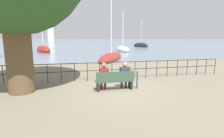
{
  "coord_description": "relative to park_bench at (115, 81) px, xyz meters",
  "views": [
    {
      "loc": [
        -1.91,
        -7.73,
        2.38
      ],
      "look_at": [
        0.0,
        0.5,
        0.9
      ],
      "focal_mm": 28.0,
      "sensor_mm": 36.0,
      "label": 1
    }
  ],
  "objects": [
    {
      "name": "harbor_water",
      "position": [
        0.0,
        159.87,
        -0.43
      ],
      "size": [
        600.0,
        300.0,
        0.01
      ],
      "color": "slate",
      "rests_on": "ground_plane"
    },
    {
      "name": "sailboat_3",
      "position": [
        17.67,
        39.92,
        -0.06
      ],
      "size": [
        3.61,
        6.41,
        7.66
      ],
      "rotation": [
        0.0,
        0.0,
        0.24
      ],
      "color": "black",
      "rests_on": "ground_plane"
    },
    {
      "name": "promenade_railing",
      "position": [
        -0.0,
        2.11,
        0.26
      ],
      "size": [
        15.08,
        0.04,
        1.05
      ],
      "color": "black",
      "rests_on": "ground_plane"
    },
    {
      "name": "park_bench",
      "position": [
        0.0,
        0.0,
        0.0
      ],
      "size": [
        1.78,
        0.45,
        0.9
      ],
      "color": "#334C38",
      "rests_on": "ground_plane"
    },
    {
      "name": "sailboat_2",
      "position": [
        -12.31,
        34.53,
        -0.11
      ],
      "size": [
        4.45,
        6.02,
        10.04
      ],
      "rotation": [
        0.0,
        0.0,
        -0.39
      ],
      "color": "silver",
      "rests_on": "ground_plane"
    },
    {
      "name": "harbor_lighthouse",
      "position": [
        -15.75,
        125.89,
        11.42
      ],
      "size": [
        4.59,
        4.59,
        25.48
      ],
      "color": "white",
      "rests_on": "ground_plane"
    },
    {
      "name": "sailboat_0",
      "position": [
        -6.78,
        25.49,
        -0.02
      ],
      "size": [
        3.81,
        5.73,
        12.16
      ],
      "rotation": [
        0.0,
        0.0,
        0.41
      ],
      "color": "maroon",
      "rests_on": "ground_plane"
    },
    {
      "name": "seated_person_left",
      "position": [
        -0.5,
        0.07,
        0.29
      ],
      "size": [
        0.4,
        0.35,
        1.31
      ],
      "color": "maroon",
      "rests_on": "ground_plane"
    },
    {
      "name": "sailboat_1",
      "position": [
        7.46,
        23.82,
        -0.11
      ],
      "size": [
        1.95,
        5.6,
        7.77
      ],
      "rotation": [
        0.0,
        0.0,
        -0.0
      ],
      "color": "silver",
      "rests_on": "ground_plane"
    },
    {
      "name": "closed_umbrella",
      "position": [
        1.11,
        0.01,
        0.07
      ],
      "size": [
        0.09,
        0.09,
        0.89
      ],
      "color": "navy",
      "rests_on": "ground_plane"
    },
    {
      "name": "sailboat_5",
      "position": [
        2.57,
        12.05,
        -0.2
      ],
      "size": [
        5.36,
        8.79,
        7.32
      ],
      "rotation": [
        0.0,
        0.0,
        -0.42
      ],
      "color": "maroon",
      "rests_on": "ground_plane"
    },
    {
      "name": "ground_plane",
      "position": [
        0.0,
        0.06,
        -0.43
      ],
      "size": [
        1000.0,
        1000.0,
        0.0
      ],
      "primitive_type": "plane",
      "color": "#7A705B"
    },
    {
      "name": "seated_person_right",
      "position": [
        0.5,
        0.07,
        0.29
      ],
      "size": [
        0.46,
        0.35,
        1.31
      ],
      "color": "#2D3347",
      "rests_on": "ground_plane"
    }
  ]
}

